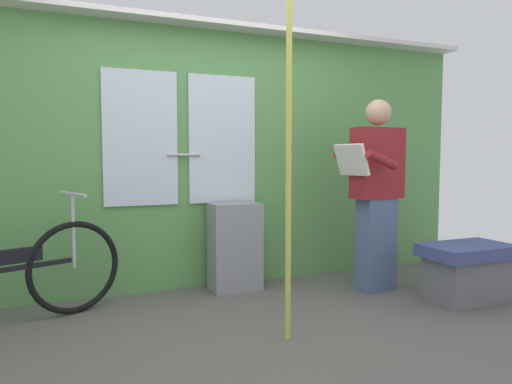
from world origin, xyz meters
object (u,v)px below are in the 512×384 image
(handrail_pole, at_px, (289,161))
(bench_seat_corner, at_px, (467,271))
(passenger_reading_newspaper, at_px, (376,191))
(trash_bin_by_wall, at_px, (235,246))

(handrail_pole, relative_size, bench_seat_corner, 3.17)
(passenger_reading_newspaper, xyz_separation_m, trash_bin_by_wall, (-1.10, 0.48, -0.48))
(passenger_reading_newspaper, relative_size, bench_seat_corner, 2.31)
(passenger_reading_newspaper, height_order, trash_bin_by_wall, passenger_reading_newspaper)
(trash_bin_by_wall, height_order, bench_seat_corner, trash_bin_by_wall)
(passenger_reading_newspaper, bearing_deg, bench_seat_corner, 127.18)
(passenger_reading_newspaper, distance_m, bench_seat_corner, 0.94)
(passenger_reading_newspaper, distance_m, handrail_pole, 1.37)
(passenger_reading_newspaper, relative_size, trash_bin_by_wall, 2.17)
(bench_seat_corner, bearing_deg, trash_bin_by_wall, 147.81)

